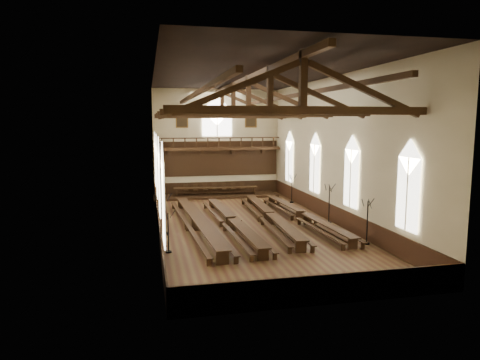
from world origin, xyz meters
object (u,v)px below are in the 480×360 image
Objects in this scene: refectory_row_d at (303,215)px; candelabrum_right_near at (367,230)px; candelabrum_right_far at (292,194)px; candelabrum_left_near at (168,240)px; candelabrum_left_mid at (165,222)px; refectory_row_a at (197,221)px; refectory_row_b at (232,220)px; candelabrum_left_far at (161,199)px; dais at (216,196)px; refectory_row_c at (270,215)px; high_table at (216,188)px; candelabrum_right_mid at (329,211)px.

candelabrum_right_near is at bearing -75.04° from refectory_row_d.
refectory_row_d is at bearing -102.64° from candelabrum_right_far.
candelabrum_left_mid reaches higher than candelabrum_left_near.
refectory_row_a is 2.27m from refectory_row_b.
candelabrum_left_far is (-0.00, 8.33, -0.05)m from candelabrum_left_mid.
candelabrum_right_far reaches higher than refectory_row_b.
candelabrum_left_far reaches higher than refectory_row_d.
dais is 17.27m from candelabrum_left_near.
high_table is (-2.02, 11.13, 0.25)m from refectory_row_c.
high_table is 13.69m from candelabrum_left_mid.
candelabrum_right_mid is (5.95, -12.02, 0.74)m from dais.
refectory_row_a is 1.93× the size of high_table.
candelabrum_left_far is at bearing 90.00° from candelabrum_left_near.
candelabrum_right_near is at bearing -30.49° from refectory_row_a.
refectory_row_b is 1.01× the size of refectory_row_d.
refectory_row_a is at bearing 179.27° from candelabrum_right_mid.
dais is at bearing 116.32° from candelabrum_right_mid.
candelabrum_right_far is at bearing 60.24° from refectory_row_c.
candelabrum_left_mid reaches higher than dais.
candelabrum_right_mid reaches higher than refectory_row_c.
dais is (0.85, 12.05, -0.44)m from refectory_row_b.
high_table is at bearing 144.38° from candelabrum_right_far.
candelabrum_right_far is at bearing 37.20° from candelabrum_left_mid.
refectory_row_c is at bearing 17.76° from refectory_row_b.
high_table is 18.24m from candelabrum_right_near.
candelabrum_left_mid is (0.00, 3.78, 0.09)m from candelabrum_left_near.
refectory_row_c is 7.34m from candelabrum_left_mid.
candelabrum_left_near is (-7.17, -5.34, 0.14)m from refectory_row_c.
refectory_row_c is (2.87, 0.92, 0.02)m from refectory_row_b.
refectory_row_a is 1.04× the size of refectory_row_c.
candelabrum_right_mid reaches higher than refectory_row_b.
candelabrum_right_near reaches higher than refectory_row_d.
candelabrum_right_near is at bearing -49.26° from candelabrum_left_far.
refectory_row_c is 6.02× the size of candelabrum_left_far.
candelabrum_left_near is at bearing -90.00° from candelabrum_left_mid.
refectory_row_c is 8.94m from candelabrum_left_near.
refectory_row_b is at bearing -94.04° from dais.
high_table is at bearing 85.96° from refectory_row_b.
candelabrum_left_far is 17.01m from candelabrum_right_near.
refectory_row_c is at bearing 36.66° from candelabrum_left_near.
refectory_row_d is 11.79m from candelabrum_left_far.
candelabrum_right_near is (5.95, -17.24, 0.00)m from high_table.
candelabrum_right_far is at bearing -35.62° from dais.
candelabrum_right_mid is 1.11× the size of candelabrum_right_far.
candelabrum_left_near is at bearing -134.23° from refectory_row_b.
candelabrum_left_mid is at bearing -171.58° from refectory_row_b.
candelabrum_left_far is (0.00, 12.11, 0.04)m from candelabrum_left_near.
candelabrum_right_far is (3.93, 6.87, 0.20)m from refectory_row_c.
refectory_row_c is at bearing -79.73° from high_table.
high_table reaches higher than refectory_row_a.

